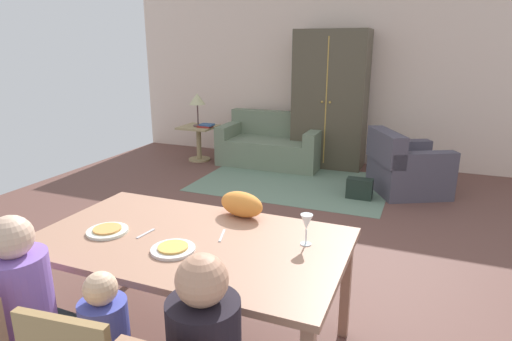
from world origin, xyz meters
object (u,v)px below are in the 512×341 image
at_px(plate_near_child, 173,249).
at_px(person_man, 32,323).
at_px(couch, 272,145).
at_px(plate_near_man, 108,231).
at_px(table_lamp, 197,100).
at_px(book_lower, 205,127).
at_px(side_table, 199,138).
at_px(book_upper, 207,125).
at_px(handbag, 360,189).
at_px(dining_table, 190,248).
at_px(cat, 242,204).
at_px(wine_glass, 306,223).
at_px(armchair, 405,169).
at_px(armoire, 330,100).

xyz_separation_m(plate_near_child, person_man, (-0.51, -0.54, -0.26)).
bearing_deg(person_man, couch, 96.10).
xyz_separation_m(plate_near_man, plate_near_child, (0.51, -0.06, 0.00)).
relative_size(table_lamp, book_lower, 2.45).
distance_m(side_table, book_upper, 0.31).
bearing_deg(handbag, dining_table, -99.52).
bearing_deg(side_table, plate_near_man, -67.44).
xyz_separation_m(cat, book_lower, (-2.26, 3.63, -0.25)).
distance_m(person_man, handbag, 4.09).
bearing_deg(handbag, couch, 143.98).
distance_m(wine_glass, cat, 0.58).
distance_m(plate_near_man, armchair, 4.14).
xyz_separation_m(plate_near_man, armoire, (0.32, 4.73, 0.28)).
relative_size(wine_glass, couch, 0.11).
bearing_deg(armoire, armchair, -36.86).
bearing_deg(plate_near_child, armoire, 92.33).
xyz_separation_m(armoire, side_table, (-2.07, -0.50, -0.67)).
bearing_deg(armchair, person_man, -109.39).
xyz_separation_m(couch, table_lamp, (-1.22, -0.26, 0.70)).
bearing_deg(cat, plate_near_man, -128.97).
height_order(side_table, book_lower, book_lower).
bearing_deg(handbag, book_upper, 161.76).
relative_size(plate_near_man, cat, 0.78).
relative_size(plate_near_man, plate_near_child, 1.00).
bearing_deg(book_upper, person_man, -71.80).
distance_m(armchair, armoire, 1.71).
bearing_deg(book_lower, armchair, -6.73).
xyz_separation_m(person_man, armchair, (1.55, 4.41, -0.19)).
bearing_deg(armoire, person_man, -93.38).
xyz_separation_m(cat, table_lamp, (-2.42, 3.68, 0.16)).
distance_m(couch, side_table, 1.24).
height_order(plate_near_child, person_man, person_man).
relative_size(person_man, book_lower, 5.04).
height_order(couch, side_table, couch).
distance_m(plate_near_man, plate_near_child, 0.51).
xyz_separation_m(side_table, book_upper, (0.18, -0.03, 0.24)).
xyz_separation_m(table_lamp, book_lower, (0.16, -0.05, -0.41)).
relative_size(plate_near_child, side_table, 0.43).
distance_m(person_man, table_lamp, 5.17).
bearing_deg(armchair, book_lower, 173.27).
xyz_separation_m(wine_glass, couch, (-1.72, 4.19, -0.59)).
distance_m(armoire, handbag, 1.83).
xyz_separation_m(plate_near_child, couch, (-1.05, 4.55, -0.46)).
bearing_deg(plate_near_child, book_upper, 116.11).
height_order(plate_near_man, armoire, armoire).
bearing_deg(cat, plate_near_child, -92.67).
bearing_deg(book_upper, wine_glass, -54.75).
xyz_separation_m(side_table, handbag, (2.81, -0.90, -0.25)).
distance_m(dining_table, person_man, 0.90).
height_order(couch, book_upper, couch).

